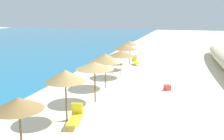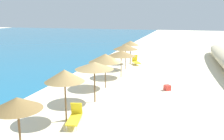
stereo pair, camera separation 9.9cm
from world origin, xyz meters
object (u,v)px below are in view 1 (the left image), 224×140
object	(u,v)px
beach_umbrella_2	(95,66)
cooler_box	(167,88)
beach_umbrella_1	(65,76)
beach_umbrella_4	(121,53)
lounge_chair_0	(136,61)
beach_umbrella_3	(105,58)
lounge_chair_1	(75,116)
beach_umbrella_6	(130,43)
beach_umbrella_0	(18,104)
beach_umbrella_5	(125,47)

from	to	relation	value
beach_umbrella_2	cooler_box	bearing A→B (deg)	-47.41
beach_umbrella_1	beach_umbrella_4	world-z (taller)	beach_umbrella_1
beach_umbrella_4	lounge_chair_0	distance (m)	6.82
beach_umbrella_2	lounge_chair_0	xyz separation A→B (m)	(13.75, -0.15, -2.13)
beach_umbrella_2	beach_umbrella_4	xyz separation A→B (m)	(7.20, 0.01, -0.24)
beach_umbrella_3	cooler_box	size ratio (longest dim) A/B	5.96
beach_umbrella_4	lounge_chair_1	distance (m)	10.95
beach_umbrella_3	cooler_box	bearing A→B (deg)	-81.66
cooler_box	beach_umbrella_4	bearing A→B (deg)	56.26
beach_umbrella_6	lounge_chair_0	bearing A→B (deg)	-116.16
lounge_chair_1	cooler_box	distance (m)	8.90
beach_umbrella_0	beach_umbrella_1	world-z (taller)	beach_umbrella_1
beach_umbrella_2	beach_umbrella_5	distance (m)	10.75
beach_umbrella_1	beach_umbrella_3	world-z (taller)	beach_umbrella_1
beach_umbrella_1	beach_umbrella_5	xyz separation A→B (m)	(14.16, 0.01, -0.16)
beach_umbrella_5	lounge_chair_0	size ratio (longest dim) A/B	1.56
beach_umbrella_4	lounge_chair_0	size ratio (longest dim) A/B	1.51
beach_umbrella_0	beach_umbrella_3	size ratio (longest dim) A/B	0.93
lounge_chair_1	lounge_chair_0	bearing A→B (deg)	-102.91
beach_umbrella_1	lounge_chair_1	xyz separation A→B (m)	(-0.17, -0.60, -2.20)
beach_umbrella_2	lounge_chair_1	bearing A→B (deg)	-177.37
beach_umbrella_1	beach_umbrella_5	size ratio (longest dim) A/B	1.08
beach_umbrella_2	beach_umbrella_5	world-z (taller)	beach_umbrella_2
beach_umbrella_1	lounge_chair_0	size ratio (longest dim) A/B	1.69
beach_umbrella_5	beach_umbrella_0	bearing A→B (deg)	179.30
beach_umbrella_4	beach_umbrella_5	size ratio (longest dim) A/B	0.97
beach_umbrella_4	beach_umbrella_5	distance (m)	3.57
beach_umbrella_0	beach_umbrella_3	distance (m)	10.60
beach_umbrella_4	beach_umbrella_6	bearing A→B (deg)	5.23
beach_umbrella_0	beach_umbrella_6	size ratio (longest dim) A/B	0.94
beach_umbrella_1	beach_umbrella_5	distance (m)	14.16
beach_umbrella_2	beach_umbrella_3	xyz separation A→B (m)	(3.45, 0.36, -0.08)
beach_umbrella_3	beach_umbrella_6	size ratio (longest dim) A/B	1.01
lounge_chair_0	cooler_box	distance (m)	10.54
beach_umbrella_0	beach_umbrella_5	world-z (taller)	beach_umbrella_5
lounge_chair_1	cooler_box	bearing A→B (deg)	-132.36
beach_umbrella_3	cooler_box	distance (m)	5.44
cooler_box	beach_umbrella_3	bearing A→B (deg)	98.34
beach_umbrella_1	cooler_box	xyz separation A→B (m)	(7.59, -4.97, -2.41)
beach_umbrella_5	cooler_box	bearing A→B (deg)	-142.86
beach_umbrella_2	cooler_box	size ratio (longest dim) A/B	5.93
beach_umbrella_1	beach_umbrella_2	xyz separation A→B (m)	(3.42, -0.44, -0.09)
beach_umbrella_2	beach_umbrella_6	world-z (taller)	beach_umbrella_2
beach_umbrella_2	beach_umbrella_6	bearing A→B (deg)	2.60
lounge_chair_1	beach_umbrella_1	bearing A→B (deg)	-28.50
cooler_box	beach_umbrella_5	bearing A→B (deg)	37.14
beach_umbrella_3	beach_umbrella_4	size ratio (longest dim) A/B	1.06
beach_umbrella_1	beach_umbrella_0	bearing A→B (deg)	176.53
beach_umbrella_1	beach_umbrella_4	bearing A→B (deg)	-2.32
beach_umbrella_4	lounge_chair_1	world-z (taller)	beach_umbrella_4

